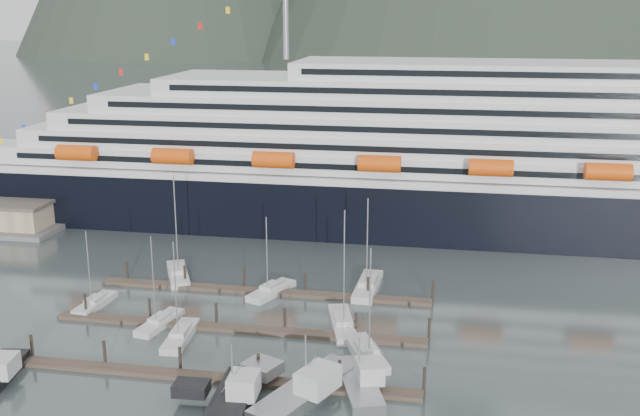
# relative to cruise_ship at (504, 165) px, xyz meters

# --- Properties ---
(ground) EXTENTS (1600.00, 1600.00, 0.00)m
(ground) POSITION_rel_cruise_ship_xyz_m (-30.03, -54.94, -12.04)
(ground) COLOR #475254
(ground) RESTS_ON ground
(cruise_ship) EXTENTS (210.00, 30.40, 50.30)m
(cruise_ship) POSITION_rel_cruise_ship_xyz_m (0.00, 0.00, 0.00)
(cruise_ship) COLOR black
(cruise_ship) RESTS_ON ground
(dock_near) EXTENTS (48.18, 2.28, 3.20)m
(dock_near) POSITION_rel_cruise_ship_xyz_m (-34.95, -64.89, -11.73)
(dock_near) COLOR #3F3128
(dock_near) RESTS_ON ground
(dock_mid) EXTENTS (48.18, 2.28, 3.20)m
(dock_mid) POSITION_rel_cruise_ship_xyz_m (-34.95, -51.89, -11.73)
(dock_mid) COLOR #3F3128
(dock_mid) RESTS_ON ground
(dock_far) EXTENTS (48.18, 2.28, 3.20)m
(dock_far) POSITION_rel_cruise_ship_xyz_m (-34.95, -38.89, -11.73)
(dock_far) COLOR #3F3128
(dock_far) RESTS_ON ground
(sailboat_a) EXTENTS (2.94, 8.26, 11.33)m
(sailboat_a) POSITION_rel_cruise_ship_xyz_m (-56.20, -47.95, -11.64)
(sailboat_a) COLOR silver
(sailboat_a) RESTS_ON ground
(sailboat_b) EXTENTS (3.08, 9.46, 13.28)m
(sailboat_b) POSITION_rel_cruise_ship_xyz_m (-41.06, -55.78, -11.63)
(sailboat_b) COLOR silver
(sailboat_b) RESTS_ON ground
(sailboat_c) EXTENTS (3.86, 8.77, 12.58)m
(sailboat_c) POSITION_rel_cruise_ship_xyz_m (-45.12, -52.36, -11.64)
(sailboat_c) COLOR silver
(sailboat_c) RESTS_ON ground
(sailboat_d) EXTENTS (5.50, 11.58, 16.27)m
(sailboat_d) POSITION_rel_cruise_ship_xyz_m (-21.97, -48.79, -11.60)
(sailboat_d) COLOR silver
(sailboat_d) RESTS_ON ground
(sailboat_e) EXTENTS (6.97, 10.80, 16.56)m
(sailboat_e) POSITION_rel_cruise_ship_xyz_m (-49.21, -34.95, -11.59)
(sailboat_e) COLOR silver
(sailboat_e) RESTS_ON ground
(sailboat_f) EXTENTS (5.69, 9.24, 12.02)m
(sailboat_f) POSITION_rel_cruise_ship_xyz_m (-33.69, -39.12, -11.63)
(sailboat_f) COLOR silver
(sailboat_f) RESTS_ON ground
(sailboat_g) EXTENTS (3.34, 11.82, 14.44)m
(sailboat_g) POSITION_rel_cruise_ship_xyz_m (-20.39, -34.95, -11.60)
(sailboat_g) COLOR silver
(sailboat_g) RESTS_ON ground
(sailboat_h) EXTENTS (6.45, 9.91, 14.23)m
(sailboat_h) POSITION_rel_cruise_ship_xyz_m (-17.98, -56.67, -11.60)
(sailboat_h) COLOR silver
(sailboat_h) RESTS_ON ground
(trawler_b) EXTENTS (8.90, 11.67, 7.49)m
(trawler_b) POSITION_rel_cruise_ship_xyz_m (-30.25, -69.89, -11.10)
(trawler_b) COLOR black
(trawler_b) RESTS_ON ground
(trawler_c) EXTENTS (12.53, 15.50, 7.80)m
(trawler_c) POSITION_rel_cruise_ship_xyz_m (-23.28, -66.88, -11.07)
(trawler_c) COLOR #96989B
(trawler_c) RESTS_ON ground
(trawler_d) EXTENTS (9.43, 11.87, 6.76)m
(trawler_d) POSITION_rel_cruise_ship_xyz_m (-17.99, -64.50, -11.16)
(trawler_d) COLOR #96989B
(trawler_d) RESTS_ON ground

